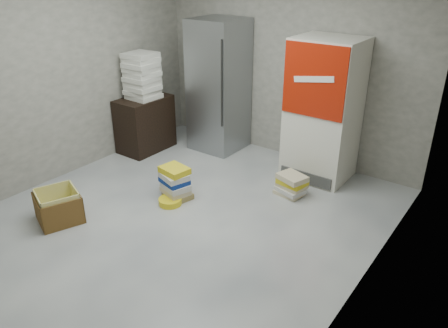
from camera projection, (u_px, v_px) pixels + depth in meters
name	position (u px, v px, depth m)	size (l,w,h in m)	color
ground	(167.00, 227.00, 4.73)	(5.00, 5.00, 0.00)	beige
room_shell	(157.00, 60.00, 3.96)	(4.04, 5.04, 2.82)	#A19B91
steel_fridge	(219.00, 86.00, 6.35)	(0.70, 0.72, 1.90)	gray
coke_cooler	(323.00, 110.00, 5.49)	(0.80, 0.73, 1.80)	silver
wood_shelf	(145.00, 124.00, 6.50)	(0.50, 0.80, 0.80)	black
supply_box_stack	(142.00, 76.00, 6.19)	(0.44, 0.44, 0.65)	silver
phonebook_stack_main	(175.00, 183.00, 5.22)	(0.41, 0.37, 0.40)	olive
phonebook_stack_side	(291.00, 185.00, 5.31)	(0.40, 0.35, 0.28)	#C6B791
cardboard_box	(59.00, 208.00, 4.79)	(0.57, 0.57, 0.36)	gold
bucket_lid	(170.00, 201.00, 5.15)	(0.27, 0.27, 0.07)	yellow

